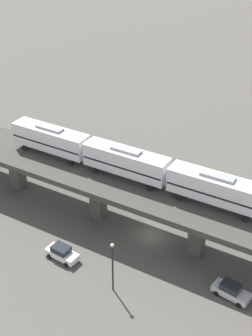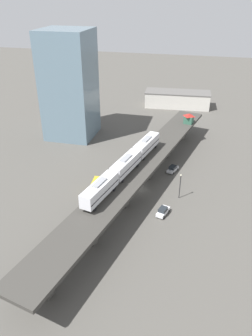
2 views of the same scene
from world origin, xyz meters
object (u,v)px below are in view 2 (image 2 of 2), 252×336
(subway_train, at_px, (126,164))
(signal_hut, at_px, (189,118))
(warehouse_building, at_px, (177,99))
(street_car_silver, at_px, (173,169))
(street_lamp, at_px, (180,184))
(delivery_truck, at_px, (96,188))
(office_tower, at_px, (69,86))
(street_car_white, at_px, (163,211))

(subway_train, distance_m, signal_hut, 40.02)
(warehouse_building, bearing_deg, street_car_silver, -85.28)
(street_car_silver, distance_m, street_lamp, 13.95)
(delivery_truck, xyz_separation_m, street_lamp, (21.31, 2.98, 2.35))
(street_lamp, bearing_deg, delivery_truck, -172.05)
(subway_train, relative_size, delivery_truck, 5.02)
(subway_train, relative_size, signal_hut, 9.57)
(signal_hut, relative_size, office_tower, 0.11)
(street_car_white, bearing_deg, signal_hut, 86.99)
(signal_hut, xyz_separation_m, street_car_white, (-2.27, -43.18, -7.88))
(subway_train, height_order, street_car_white, subway_train)
(street_car_silver, xyz_separation_m, street_lamp, (3.13, -13.22, 3.17))
(street_car_white, bearing_deg, warehouse_building, 93.55)
(delivery_truck, bearing_deg, signal_hut, 61.78)
(street_lamp, bearing_deg, signal_hut, 91.29)
(delivery_truck, height_order, warehouse_building, warehouse_building)
(delivery_truck, bearing_deg, street_car_white, -15.16)
(office_tower, bearing_deg, street_car_white, -46.15)
(signal_hut, xyz_separation_m, office_tower, (-40.81, -3.06, 9.19))
(warehouse_building, height_order, office_tower, office_tower)
(subway_train, xyz_separation_m, street_car_white, (10.27, -5.18, -8.62))
(street_lamp, bearing_deg, office_tower, 142.26)
(signal_hut, distance_m, delivery_truck, 43.96)
(signal_hut, height_order, street_car_white, signal_hut)
(street_car_silver, bearing_deg, delivery_truck, -138.29)
(street_lamp, height_order, office_tower, office_tower)
(subway_train, bearing_deg, street_car_white, -26.76)
(street_car_white, bearing_deg, street_car_silver, 90.19)
(street_car_white, xyz_separation_m, delivery_truck, (-18.24, 4.94, 0.82))
(street_car_silver, xyz_separation_m, office_tower, (-38.47, 18.98, 17.06))
(street_car_silver, xyz_separation_m, delivery_truck, (-18.17, -16.20, 0.82))
(subway_train, relative_size, street_car_silver, 7.76)
(delivery_truck, distance_m, office_tower, 43.74)
(delivery_truck, xyz_separation_m, office_tower, (-20.30, 35.17, 16.24))
(office_tower, bearing_deg, street_lamp, -37.74)
(street_car_white, height_order, delivery_truck, delivery_truck)
(street_car_white, bearing_deg, office_tower, 133.85)
(street_car_silver, distance_m, office_tower, 46.16)
(subway_train, xyz_separation_m, delivery_truck, (-7.97, -0.24, -7.79))
(street_car_white, distance_m, warehouse_building, 81.36)
(subway_train, xyz_separation_m, street_lamp, (13.34, 2.74, -5.45))
(signal_hut, distance_m, warehouse_building, 39.07)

